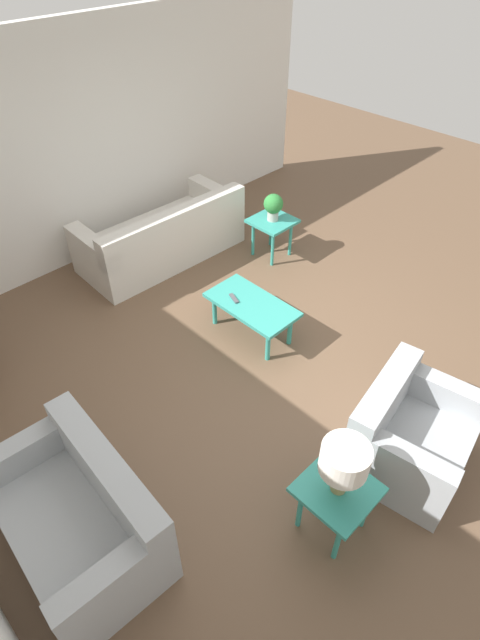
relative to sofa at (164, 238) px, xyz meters
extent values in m
plane|color=brown|center=(-2.24, 0.42, -0.29)|extent=(14.00, 14.00, 0.00)
cube|color=white|center=(0.82, 0.42, 1.06)|extent=(0.12, 7.20, 2.70)
cube|color=silver|center=(0.06, 0.00, -0.09)|extent=(0.99, 2.10, 0.40)
cube|color=silver|center=(-0.30, 0.01, 0.30)|extent=(0.26, 2.08, 0.40)
cube|color=silver|center=(0.03, -0.94, 0.23)|extent=(0.93, 0.23, 0.26)
cube|color=silver|center=(0.09, 0.93, 0.23)|extent=(0.93, 0.23, 0.26)
cube|color=#A8ADB2|center=(-3.85, 0.47, -0.10)|extent=(0.97, 1.10, 0.39)
cube|color=#A8ADB2|center=(-3.54, 0.52, 0.29)|extent=(0.36, 1.00, 0.39)
cube|color=#A8ADB2|center=(-3.92, 0.87, 0.22)|extent=(0.84, 0.29, 0.25)
cube|color=#A8ADB2|center=(-3.78, 0.06, 0.22)|extent=(0.84, 0.29, 0.25)
cube|color=#A8ADB2|center=(-2.53, 2.78, -0.10)|extent=(1.42, 0.90, 0.39)
cube|color=#A8ADB2|center=(-2.55, 2.47, 0.29)|extent=(1.38, 0.29, 0.39)
cube|color=#A8ADB2|center=(-1.93, 2.74, 0.22)|extent=(0.21, 0.83, 0.25)
cube|color=#A8ADB2|center=(-3.14, 2.82, 0.22)|extent=(0.21, 0.83, 0.25)
cube|color=teal|center=(-1.81, 0.25, 0.10)|extent=(0.97, 0.51, 0.04)
cylinder|color=teal|center=(-2.21, 0.09, -0.11)|extent=(0.05, 0.05, 0.37)
cylinder|color=teal|center=(-1.41, 0.09, -0.11)|extent=(0.05, 0.05, 0.37)
cylinder|color=teal|center=(-2.21, 0.42, -0.11)|extent=(0.05, 0.05, 0.37)
cylinder|color=teal|center=(-1.41, 0.42, -0.11)|extent=(0.05, 0.05, 0.37)
cube|color=teal|center=(-0.93, -1.03, 0.20)|extent=(0.51, 0.51, 0.04)
cylinder|color=teal|center=(-1.10, -1.20, -0.05)|extent=(0.04, 0.04, 0.48)
cylinder|color=teal|center=(-0.76, -1.20, -0.05)|extent=(0.04, 0.04, 0.48)
cylinder|color=teal|center=(-1.10, -0.86, -0.05)|extent=(0.04, 0.04, 0.48)
cylinder|color=teal|center=(-0.76, -0.86, -0.05)|extent=(0.04, 0.04, 0.48)
cube|color=teal|center=(-3.74, 1.38, 0.20)|extent=(0.51, 0.51, 0.04)
cylinder|color=teal|center=(-3.91, 1.21, -0.05)|extent=(0.04, 0.04, 0.48)
cylinder|color=teal|center=(-3.57, 1.21, -0.05)|extent=(0.04, 0.04, 0.48)
cylinder|color=teal|center=(-3.91, 1.55, -0.05)|extent=(0.04, 0.04, 0.48)
cylinder|color=teal|center=(-3.57, 1.55, -0.05)|extent=(0.04, 0.04, 0.48)
cylinder|color=#B2ADA3|center=(-0.93, -1.03, 0.28)|extent=(0.14, 0.14, 0.12)
sphere|color=#2D7F38|center=(-0.93, -1.03, 0.44)|extent=(0.24, 0.24, 0.24)
cylinder|color=#997F4C|center=(-3.74, 1.38, 0.35)|extent=(0.11, 0.11, 0.25)
cylinder|color=white|center=(-3.74, 1.38, 0.58)|extent=(0.33, 0.33, 0.21)
cube|color=#4C4C51|center=(-1.63, 0.34, 0.13)|extent=(0.16, 0.09, 0.02)
camera|label=1|loc=(-4.56, 3.16, 3.38)|focal=28.00mm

